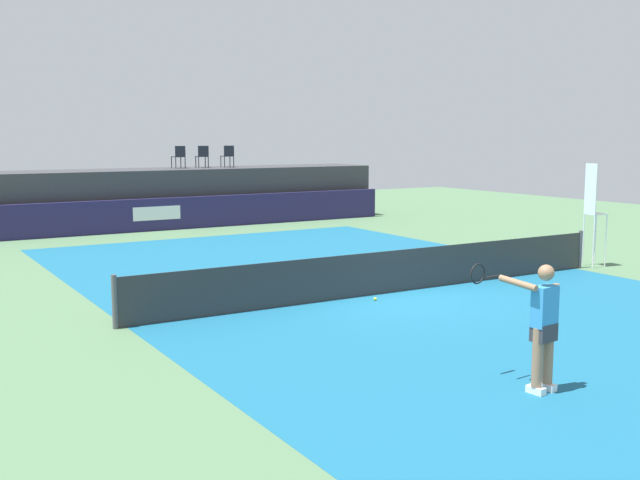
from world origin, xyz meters
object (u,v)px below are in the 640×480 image
at_px(net_post_near, 115,302).
at_px(spectator_chair_far_left, 179,156).
at_px(spectator_chair_left, 202,156).
at_px(umpire_chair, 593,208).
at_px(spectator_chair_center, 228,155).
at_px(net_post_far, 580,249).
at_px(tennis_ball, 375,299).
at_px(tennis_player, 542,323).

bearing_deg(net_post_near, spectator_chair_far_left, 65.42).
distance_m(spectator_chair_left, umpire_chair, 16.15).
distance_m(spectator_chair_center, umpire_chair, 15.80).
xyz_separation_m(spectator_chair_center, net_post_far, (3.26, -15.34, -2.19)).
distance_m(spectator_chair_left, net_post_near, 17.52).
bearing_deg(spectator_chair_left, net_post_far, -74.23).
bearing_deg(net_post_near, spectator_chair_center, 59.21).
bearing_deg(net_post_near, umpire_chair, 0.08).
height_order(spectator_chair_center, tennis_ball, spectator_chair_center).
xyz_separation_m(spectator_chair_left, umpire_chair, (4.79, -15.39, -1.11)).
relative_size(tennis_player, tennis_ball, 26.03).
xyz_separation_m(spectator_chair_far_left, tennis_player, (-3.06, -21.85, -1.73)).
bearing_deg(spectator_chair_far_left, umpire_chair, -69.52).
bearing_deg(tennis_player, net_post_far, 37.30).
distance_m(spectator_chair_center, net_post_near, 17.99).
bearing_deg(spectator_chair_left, umpire_chair, -72.70).
relative_size(spectator_chair_center, tennis_ball, 13.06).
relative_size(spectator_chair_center, net_post_far, 0.89).
xyz_separation_m(spectator_chair_center, tennis_ball, (-3.72, -15.84, -2.66)).
xyz_separation_m(umpire_chair, net_post_near, (-12.84, -0.02, -1.09)).
relative_size(spectator_chair_center, umpire_chair, 0.32).
height_order(spectator_chair_left, net_post_far, spectator_chair_left).
bearing_deg(spectator_chair_far_left, tennis_player, -97.96).
height_order(spectator_chair_left, tennis_player, spectator_chair_left).
relative_size(spectator_chair_left, net_post_far, 0.89).
height_order(spectator_chair_center, net_post_far, spectator_chair_center).
bearing_deg(net_post_far, spectator_chair_far_left, 109.01).
distance_m(net_post_near, net_post_far, 12.40).
xyz_separation_m(umpire_chair, tennis_player, (-8.82, -6.40, -0.63)).
xyz_separation_m(net_post_far, tennis_player, (-8.38, -6.38, 0.46)).
height_order(spectator_chair_left, umpire_chair, spectator_chair_left).
distance_m(spectator_chair_left, tennis_player, 22.23).
bearing_deg(net_post_near, spectator_chair_left, 62.41).
bearing_deg(spectator_chair_center, spectator_chair_far_left, 176.56).
distance_m(spectator_chair_far_left, spectator_chair_left, 0.98).
distance_m(spectator_chair_far_left, net_post_near, 17.14).
distance_m(spectator_chair_far_left, spectator_chair_center, 2.07).
bearing_deg(spectator_chair_left, tennis_player, -100.48).
relative_size(umpire_chair, net_post_near, 2.76).
bearing_deg(net_post_far, net_post_near, 180.00).
height_order(umpire_chair, net_post_near, umpire_chair).
xyz_separation_m(spectator_chair_left, spectator_chair_center, (1.09, -0.07, 0.00)).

